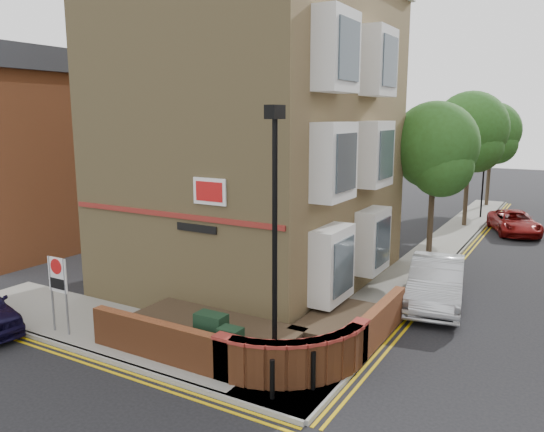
{
  "coord_description": "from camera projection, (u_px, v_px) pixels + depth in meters",
  "views": [
    {
      "loc": [
        7.33,
        -8.79,
        6.19
      ],
      "look_at": [
        -0.1,
        4.0,
        3.39
      ],
      "focal_mm": 35.0,
      "sensor_mm": 36.0,
      "label": 1
    }
  ],
  "objects": [
    {
      "name": "lamppost",
      "position": [
        275.0,
        245.0,
        11.84
      ],
      "size": [
        0.25,
        0.5,
        6.3
      ],
      "color": "black",
      "rests_on": "pavement_corner"
    },
    {
      "name": "ground",
      "position": [
        189.0,
        388.0,
        12.23
      ],
      "size": [
        120.0,
        120.0,
        0.0
      ],
      "primitive_type": "plane",
      "color": "black",
      "rests_on": "ground"
    },
    {
      "name": "utility_cabinet_large",
      "position": [
        211.0,
        336.0,
        13.35
      ],
      "size": [
        0.8,
        0.45,
        1.2
      ],
      "primitive_type": "cube",
      "color": "#15311D",
      "rests_on": "pavement_corner"
    },
    {
      "name": "yellow_lines_side",
      "position": [
        77.0,
        358.0,
        13.75
      ],
      "size": [
        13.0,
        0.28,
        0.01
      ],
      "primitive_type": "cube",
      "color": "gold",
      "rests_on": "ground"
    },
    {
      "name": "corner_building",
      "position": [
        262.0,
        115.0,
        19.28
      ],
      "size": [
        8.95,
        10.4,
        13.6
      ],
      "color": "#9D8554",
      "rests_on": "ground"
    },
    {
      "name": "garden_wall",
      "position": [
        247.0,
        348.0,
        14.36
      ],
      "size": [
        6.8,
        6.0,
        1.2
      ],
      "primitive_type": null,
      "color": "brown",
      "rests_on": "ground"
    },
    {
      "name": "bollard_near",
      "position": [
        272.0,
        379.0,
        11.48
      ],
      "size": [
        0.11,
        0.11,
        0.9
      ],
      "primitive_type": "cylinder",
      "color": "black",
      "rests_on": "pavement_corner"
    },
    {
      "name": "tree_far",
      "position": [
        492.0,
        135.0,
        35.86
      ],
      "size": [
        3.81,
        3.81,
        7.0
      ],
      "color": "#382B1E",
      "rests_on": "pavement_main"
    },
    {
      "name": "bollard_far",
      "position": [
        313.0,
        371.0,
        11.86
      ],
      "size": [
        0.11,
        0.11,
        0.9
      ],
      "primitive_type": "cylinder",
      "color": "black",
      "rests_on": "pavement_corner"
    },
    {
      "name": "red_car_main",
      "position": [
        514.0,
        222.0,
        28.23
      ],
      "size": [
        3.4,
        4.79,
        1.21
      ],
      "primitive_type": "imported",
      "rotation": [
        0.0,
        0.0,
        0.36
      ],
      "color": "maroon",
      "rests_on": "ground"
    },
    {
      "name": "yellow_lines_main",
      "position": [
        467.0,
        253.0,
        24.22
      ],
      "size": [
        0.28,
        32.0,
        0.01
      ],
      "primitive_type": "cube",
      "color": "gold",
      "rests_on": "ground"
    },
    {
      "name": "traffic_light_assembly",
      "position": [
        484.0,
        174.0,
        31.77
      ],
      "size": [
        0.2,
        0.16,
        4.2
      ],
      "color": "black",
      "rests_on": "pavement_main"
    },
    {
      "name": "side_building",
      "position": [
        47.0,
        150.0,
        25.59
      ],
      "size": [
        6.4,
        10.4,
        9.0
      ],
      "color": "brown",
      "rests_on": "ground"
    },
    {
      "name": "kerb_side",
      "position": [
        84.0,
        352.0,
        13.95
      ],
      "size": [
        13.0,
        0.15,
        0.12
      ],
      "primitive_type": "cube",
      "color": "gray",
      "rests_on": "ground"
    },
    {
      "name": "tree_near",
      "position": [
        435.0,
        152.0,
        22.3
      ],
      "size": [
        3.64,
        3.65,
        6.7
      ],
      "color": "#382B1E",
      "rests_on": "pavement_main"
    },
    {
      "name": "pavement_main",
      "position": [
        439.0,
        249.0,
        24.83
      ],
      "size": [
        2.0,
        32.0,
        0.12
      ],
      "primitive_type": "cube",
      "color": "gray",
      "rests_on": "ground"
    },
    {
      "name": "utility_cabinet_small",
      "position": [
        231.0,
        350.0,
        12.71
      ],
      "size": [
        0.55,
        0.4,
        1.1
      ],
      "primitive_type": "cube",
      "color": "#15311D",
      "rests_on": "pavement_corner"
    },
    {
      "name": "zone_sign",
      "position": [
        58.0,
        281.0,
        14.82
      ],
      "size": [
        0.72,
        0.07,
        2.2
      ],
      "color": "slate",
      "rests_on": "pavement_corner"
    },
    {
      "name": "silver_car_near",
      "position": [
        436.0,
        282.0,
        17.5
      ],
      "size": [
        2.45,
        4.97,
        1.57
      ],
      "primitive_type": "imported",
      "rotation": [
        0.0,
        0.0,
        0.17
      ],
      "color": "#BABEC3",
      "rests_on": "ground"
    },
    {
      "name": "tree_mid",
      "position": [
        470.0,
        134.0,
        29.01
      ],
      "size": [
        4.03,
        4.03,
        7.42
      ],
      "color": "#382B1E",
      "rests_on": "pavement_main"
    },
    {
      "name": "kerb_main_near",
      "position": [
        461.0,
        251.0,
        24.34
      ],
      "size": [
        0.15,
        32.0,
        0.12
      ],
      "primitive_type": "cube",
      "color": "gray",
      "rests_on": "ground"
    },
    {
      "name": "pavement_corner",
      "position": [
        126.0,
        333.0,
        15.22
      ],
      "size": [
        13.0,
        3.0,
        0.12
      ],
      "primitive_type": "cube",
      "color": "gray",
      "rests_on": "ground"
    }
  ]
}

